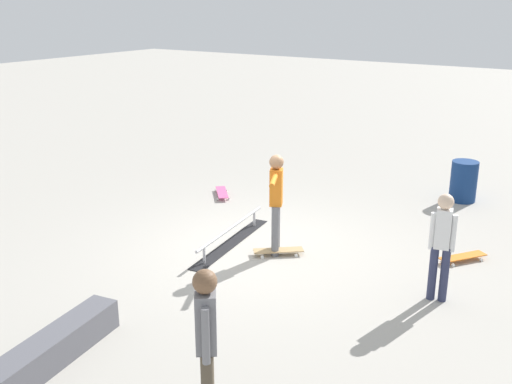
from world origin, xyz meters
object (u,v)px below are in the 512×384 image
(skate_ledge, at_px, (55,347))
(bystander_grey_shirt, at_px, (207,341))
(loose_skateboard_orange, at_px, (463,257))
(grind_rail, at_px, (231,236))
(skateboard_main, at_px, (278,251))
(loose_skateboard_pink, at_px, (222,192))
(bystander_white_shirt, at_px, (442,241))
(skater_main, at_px, (276,197))
(trash_bin, at_px, (464,181))

(skate_ledge, distance_m, bystander_grey_shirt, 2.24)
(bystander_grey_shirt, height_order, loose_skateboard_orange, bystander_grey_shirt)
(grind_rail, distance_m, skateboard_main, 0.91)
(loose_skateboard_pink, bearing_deg, skate_ledge, -22.82)
(skateboard_main, bearing_deg, bystander_white_shirt, 137.99)
(skate_ledge, bearing_deg, skater_main, 172.84)
(bystander_grey_shirt, bearing_deg, skateboard_main, 165.32)
(skate_ledge, height_order, loose_skateboard_pink, skate_ledge)
(loose_skateboard_orange, bearing_deg, trash_bin, -129.50)
(trash_bin, bearing_deg, bystander_white_shirt, 11.10)
(skate_ledge, xyz_separation_m, loose_skateboard_pink, (-5.85, -2.00, -0.11))
(bystander_grey_shirt, relative_size, loose_skateboard_orange, 2.14)
(skate_ledge, height_order, trash_bin, trash_bin)
(grind_rail, bearing_deg, skater_main, 86.09)
(skater_main, relative_size, bystander_white_shirt, 1.08)
(loose_skateboard_orange, height_order, loose_skateboard_pink, same)
(bystander_grey_shirt, bearing_deg, skate_ledge, -124.02)
(skater_main, bearing_deg, grind_rail, -111.52)
(skater_main, height_order, trash_bin, skater_main)
(bystander_grey_shirt, xyz_separation_m, loose_skateboard_pink, (-5.75, -4.11, -0.86))
(skater_main, bearing_deg, loose_skateboard_pink, -153.04)
(bystander_grey_shirt, bearing_deg, loose_skateboard_pink, 178.79)
(grind_rail, relative_size, loose_skateboard_pink, 3.30)
(grind_rail, bearing_deg, bystander_grey_shirt, 25.01)
(skate_ledge, relative_size, skater_main, 1.13)
(trash_bin, bearing_deg, bystander_grey_shirt, -1.11)
(grind_rail, distance_m, loose_skateboard_pink, 2.57)
(skateboard_main, relative_size, bystander_grey_shirt, 0.45)
(loose_skateboard_pink, bearing_deg, bystander_white_shirt, 26.87)
(grind_rail, distance_m, trash_bin, 5.14)
(loose_skateboard_pink, height_order, trash_bin, trash_bin)
(skate_ledge, relative_size, loose_skateboard_orange, 2.40)
(skater_main, distance_m, trash_bin, 4.74)
(skateboard_main, height_order, bystander_grey_shirt, bystander_grey_shirt)
(bystander_grey_shirt, distance_m, loose_skateboard_pink, 7.12)
(skateboard_main, bearing_deg, grind_rail, -38.08)
(bystander_grey_shirt, bearing_deg, loose_skateboard_orange, 132.47)
(grind_rail, relative_size, bystander_grey_shirt, 1.46)
(grind_rail, height_order, skater_main, skater_main)
(skater_main, xyz_separation_m, trash_bin, (-4.36, 1.77, -0.54))
(loose_skateboard_orange, bearing_deg, bystander_grey_shirt, 24.25)
(skater_main, height_order, bystander_white_shirt, skater_main)
(grind_rail, distance_m, bystander_grey_shirt, 4.58)
(skate_ledge, distance_m, trash_bin, 8.61)
(bystander_grey_shirt, bearing_deg, bystander_white_shirt, 127.68)
(grind_rail, height_order, bystander_white_shirt, bystander_white_shirt)
(skateboard_main, relative_size, loose_skateboard_orange, 0.96)
(skater_main, distance_m, loose_skateboard_pink, 3.26)
(grind_rail, xyz_separation_m, skate_ledge, (3.88, 0.34, 0.05))
(skater_main, distance_m, skateboard_main, 0.88)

